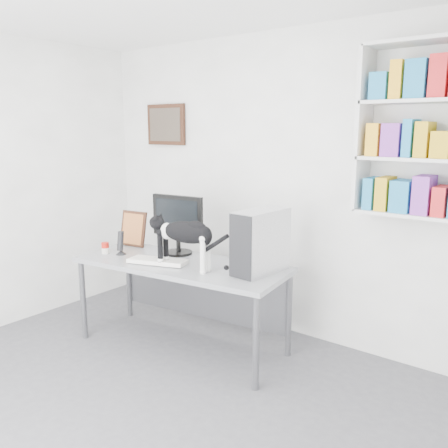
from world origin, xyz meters
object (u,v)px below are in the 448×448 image
(bookshelf, at_px, (434,130))
(soup_can, at_px, (105,248))
(monitor, at_px, (178,224))
(cat, at_px, (185,244))
(leaning_print, at_px, (133,228))
(speaker, at_px, (121,242))
(pc_tower, at_px, (261,241))
(keyboard, at_px, (158,261))
(desk, at_px, (182,305))

(bookshelf, distance_m, soup_can, 2.84)
(monitor, height_order, cat, monitor)
(soup_can, bearing_deg, leaning_print, 91.82)
(bookshelf, height_order, speaker, bookshelf)
(cat, bearing_deg, monitor, 131.71)
(speaker, bearing_deg, cat, -6.02)
(cat, bearing_deg, bookshelf, 19.67)
(bookshelf, height_order, pc_tower, bookshelf)
(leaning_print, bearing_deg, pc_tower, -7.26)
(keyboard, bearing_deg, leaning_print, 135.21)
(bookshelf, bearing_deg, soup_can, -159.68)
(leaning_print, bearing_deg, desk, -19.67)
(desk, bearing_deg, soup_can, -172.43)
(desk, distance_m, monitor, 0.71)
(speaker, relative_size, leaning_print, 0.64)
(keyboard, distance_m, cat, 0.35)
(cat, bearing_deg, keyboard, 175.74)
(bookshelf, bearing_deg, pc_tower, -153.04)
(desk, height_order, pc_tower, pc_tower)
(monitor, height_order, leaning_print, monitor)
(bookshelf, height_order, cat, bookshelf)
(cat, bearing_deg, speaker, 173.60)
(bookshelf, xyz_separation_m, keyboard, (-1.87, -0.85, -1.07))
(keyboard, height_order, leaning_print, leaning_print)
(bookshelf, distance_m, pc_tower, 1.46)
(soup_can, distance_m, cat, 0.92)
(keyboard, relative_size, pc_tower, 0.99)
(desk, relative_size, speaker, 8.29)
(bookshelf, xyz_separation_m, leaning_print, (-2.49, -0.57, -0.92))
(bookshelf, height_order, desk, bookshelf)
(monitor, height_order, soup_can, monitor)
(monitor, bearing_deg, desk, -51.23)
(leaning_print, relative_size, soup_can, 3.48)
(bookshelf, height_order, monitor, bookshelf)
(bookshelf, relative_size, pc_tower, 2.51)
(bookshelf, distance_m, monitor, 2.17)
(speaker, bearing_deg, pc_tower, 6.26)
(leaning_print, relative_size, cat, 0.52)
(bookshelf, relative_size, cat, 1.88)
(desk, xyz_separation_m, keyboard, (-0.13, -0.14, 0.40))
(monitor, bearing_deg, keyboard, -86.51)
(desk, height_order, soup_can, soup_can)
(monitor, xyz_separation_m, speaker, (-0.39, -0.33, -0.16))
(speaker, xyz_separation_m, soup_can, (-0.14, -0.06, -0.06))
(soup_can, bearing_deg, pc_tower, 14.96)
(bookshelf, relative_size, speaker, 5.64)
(keyboard, height_order, pc_tower, pc_tower)
(leaning_print, bearing_deg, monitor, -4.34)
(bookshelf, distance_m, desk, 2.39)
(keyboard, relative_size, soup_can, 4.93)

